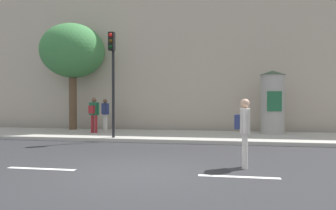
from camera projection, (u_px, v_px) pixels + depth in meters
ground_plane at (135, 173)px, 7.33m from camera, size 80.00×80.00×0.00m
sidewalk_curb at (177, 136)px, 14.22m from camera, size 36.00×4.00×0.15m
lane_markings at (135, 173)px, 7.33m from camera, size 25.80×0.16×0.01m
building_backdrop at (188, 62)px, 19.09m from camera, size 36.00×5.00×8.11m
traffic_light at (112, 67)px, 12.86m from camera, size 0.24×0.45×4.36m
poster_column at (272, 102)px, 14.53m from camera, size 1.18×1.18×2.95m
street_tree at (73, 52)px, 16.59m from camera, size 3.37×3.37×5.64m
pedestrian_with_backpack at (244, 127)px, 7.84m from camera, size 0.40×0.61×1.75m
pedestrian_in_red_top at (94, 112)px, 14.84m from camera, size 0.57×0.45×1.69m
pedestrian_tallest at (105, 112)px, 16.25m from camera, size 0.51×0.53×1.63m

